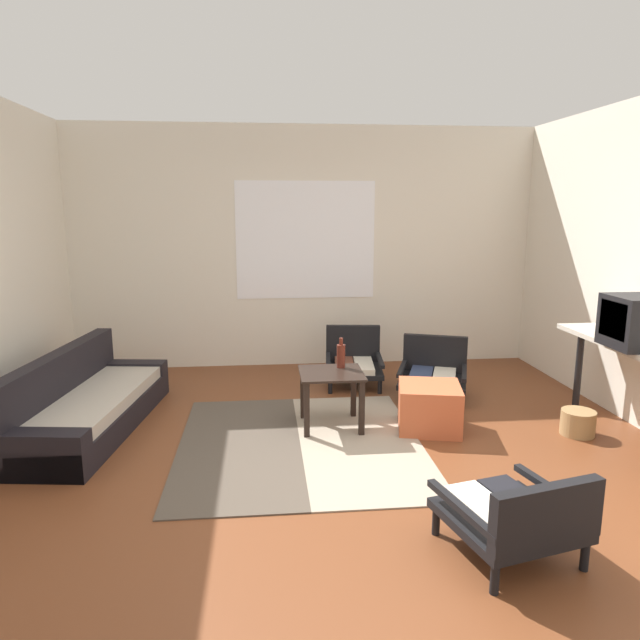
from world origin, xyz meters
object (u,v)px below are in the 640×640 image
(coffee_table, at_px, (331,385))
(armchair_corner, at_px, (433,371))
(armchair_by_window, at_px, (354,360))
(armchair_striped_foreground, at_px, (517,515))
(couch, at_px, (86,405))
(wicker_basket, at_px, (578,423))
(clay_vase, at_px, (611,319))
(console_shelf, at_px, (633,355))
(glass_bottle, at_px, (341,355))
(ottoman_orange, at_px, (429,407))

(coffee_table, relative_size, armchair_corner, 0.65)
(armchair_by_window, bearing_deg, armchair_striped_foreground, -83.30)
(armchair_striped_foreground, bearing_deg, couch, 143.05)
(couch, bearing_deg, armchair_striped_foreground, -36.95)
(wicker_basket, bearing_deg, clay_vase, 27.55)
(console_shelf, bearing_deg, glass_bottle, 163.01)
(couch, xyz_separation_m, glass_bottle, (2.11, -0.03, 0.37))
(armchair_striped_foreground, relative_size, wicker_basket, 2.80)
(ottoman_orange, bearing_deg, clay_vase, -3.16)
(armchair_by_window, relative_size, clay_vase, 2.06)
(coffee_table, distance_m, console_shelf, 2.34)
(armchair_striped_foreground, xyz_separation_m, ottoman_orange, (0.06, 1.78, -0.06))
(armchair_striped_foreground, bearing_deg, wicker_basket, 51.65)
(armchair_corner, xyz_separation_m, ottoman_orange, (-0.29, -0.85, -0.06))
(armchair_striped_foreground, height_order, wicker_basket, armchair_striped_foreground)
(clay_vase, distance_m, glass_bottle, 2.21)
(coffee_table, distance_m, armchair_striped_foreground, 2.05)
(coffee_table, distance_m, glass_bottle, 0.27)
(coffee_table, xyz_separation_m, armchair_corner, (1.09, 0.72, -0.12))
(couch, height_order, glass_bottle, glass_bottle)
(wicker_basket, bearing_deg, console_shelf, -29.08)
(armchair_by_window, distance_m, armchair_striped_foreground, 3.11)
(armchair_striped_foreground, xyz_separation_m, glass_bottle, (-0.64, 2.05, 0.33))
(armchair_by_window, height_order, armchair_corner, armchair_by_window)
(coffee_table, relative_size, clay_vase, 1.63)
(console_shelf, bearing_deg, clay_vase, 90.00)
(clay_vase, distance_m, wicker_basket, 0.88)
(armchair_striped_foreground, bearing_deg, armchair_corner, 82.45)
(armchair_by_window, height_order, glass_bottle, glass_bottle)
(armchair_striped_foreground, xyz_separation_m, console_shelf, (1.52, 1.38, 0.45))
(couch, relative_size, wicker_basket, 7.51)
(armchair_striped_foreground, bearing_deg, console_shelf, 42.30)
(coffee_table, xyz_separation_m, ottoman_orange, (0.80, -0.13, -0.18))
(armchair_by_window, relative_size, console_shelf, 0.42)
(armchair_striped_foreground, distance_m, clay_vase, 2.38)
(glass_bottle, bearing_deg, couch, 179.31)
(armchair_corner, height_order, wicker_basket, armchair_corner)
(ottoman_orange, distance_m, glass_bottle, 0.85)
(coffee_table, relative_size, ottoman_orange, 1.05)
(couch, relative_size, armchair_corner, 2.53)
(clay_vase, bearing_deg, glass_bottle, 171.03)
(armchair_corner, bearing_deg, couch, -169.76)
(ottoman_orange, relative_size, glass_bottle, 1.93)
(armchair_by_window, distance_m, ottoman_orange, 1.37)
(console_shelf, xyz_separation_m, wicker_basket, (-0.30, 0.16, -0.60))
(armchair_striped_foreground, relative_size, glass_bottle, 2.94)
(armchair_corner, height_order, clay_vase, clay_vase)
(armchair_by_window, height_order, wicker_basket, armchair_by_window)
(wicker_basket, bearing_deg, coffee_table, 169.53)
(wicker_basket, bearing_deg, ottoman_orange, 168.58)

